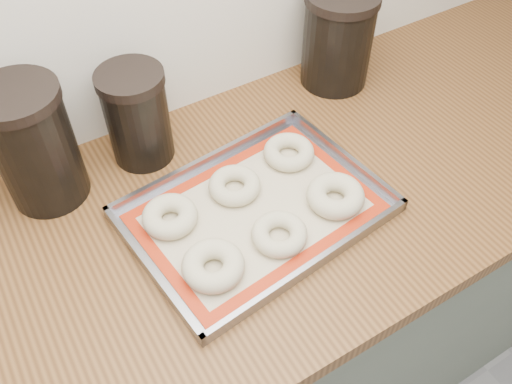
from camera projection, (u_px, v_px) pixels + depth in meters
cabinet at (256, 320)px, 1.39m from camera, size 3.00×0.65×0.86m
countertop at (256, 206)px, 1.05m from camera, size 3.06×0.68×0.04m
baking_tray at (256, 211)px, 1.01m from camera, size 0.49×0.38×0.03m
baking_mat at (256, 212)px, 1.01m from camera, size 0.45×0.33×0.00m
bagel_front_left at (213, 266)px, 0.91m from camera, size 0.13×0.13×0.04m
bagel_front_mid at (279, 234)px, 0.96m from camera, size 0.10×0.10×0.03m
bagel_front_right at (335, 196)px, 1.02m from camera, size 0.13×0.13×0.04m
bagel_back_left at (170, 216)px, 0.98m from camera, size 0.11×0.11×0.04m
bagel_back_mid at (235, 185)px, 1.04m from camera, size 0.13×0.13×0.03m
bagel_back_right at (289, 152)px, 1.10m from camera, size 0.12×0.12×0.03m
canister_left at (34, 146)px, 0.96m from camera, size 0.15×0.15×0.24m
canister_mid at (137, 116)px, 1.05m from camera, size 0.13×0.13×0.20m
canister_right at (338, 39)px, 1.21m from camera, size 0.16×0.16×0.22m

